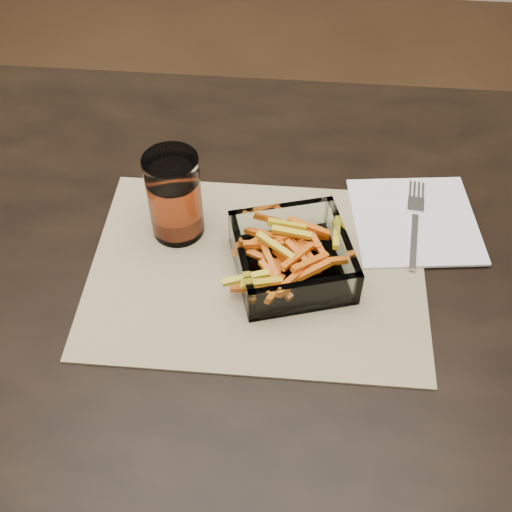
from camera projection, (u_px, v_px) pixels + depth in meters
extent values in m
plane|color=#331E0F|center=(247.00, 481.00, 1.44)|extent=(4.50, 4.50, 0.00)
cube|color=black|center=(241.00, 276.00, 0.88)|extent=(1.60, 0.90, 0.03)
cube|color=tan|center=(257.00, 269.00, 0.87)|extent=(0.45, 0.33, 0.00)
cube|color=white|center=(291.00, 268.00, 0.86)|extent=(0.18, 0.18, 0.01)
cube|color=white|center=(281.00, 220.00, 0.89)|extent=(0.14, 0.05, 0.06)
cube|color=white|center=(305.00, 297.00, 0.80)|extent=(0.14, 0.05, 0.06)
cube|color=white|center=(241.00, 265.00, 0.84)|extent=(0.05, 0.14, 0.06)
cube|color=white|center=(342.00, 249.00, 0.85)|extent=(0.05, 0.14, 0.06)
cylinder|color=white|center=(175.00, 196.00, 0.87)|extent=(0.07, 0.07, 0.13)
cylinder|color=#A13617|center=(176.00, 204.00, 0.88)|extent=(0.06, 0.06, 0.08)
cube|color=white|center=(415.00, 220.00, 0.92)|extent=(0.20, 0.20, 0.00)
cube|color=silver|center=(414.00, 241.00, 0.89)|extent=(0.02, 0.10, 0.00)
cube|color=silver|center=(416.00, 204.00, 0.94)|extent=(0.03, 0.03, 0.00)
cube|color=silver|center=(410.00, 189.00, 0.96)|extent=(0.01, 0.03, 0.00)
cube|color=silver|center=(414.00, 189.00, 0.96)|extent=(0.01, 0.03, 0.00)
cube|color=silver|center=(419.00, 190.00, 0.96)|extent=(0.01, 0.03, 0.00)
cube|color=silver|center=(423.00, 190.00, 0.96)|extent=(0.01, 0.03, 0.00)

